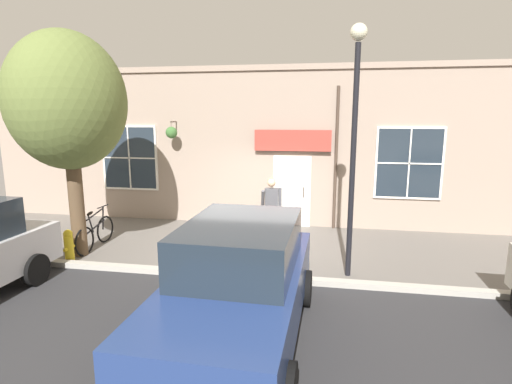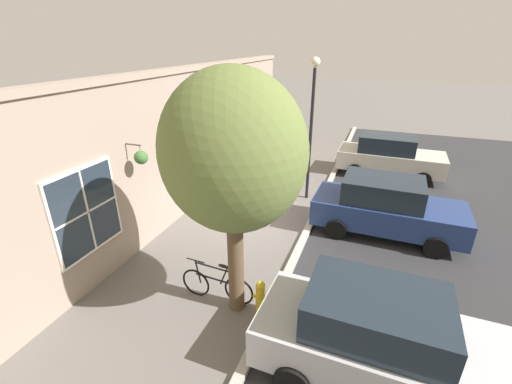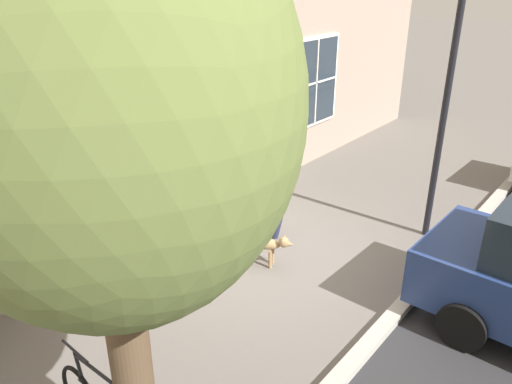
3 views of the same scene
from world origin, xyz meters
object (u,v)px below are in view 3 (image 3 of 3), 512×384
object	(u,v)px
pedestrian_walking	(266,186)
dog_on_leash	(262,243)
street_lamp	(454,49)
street_tree_by_curb	(92,116)

from	to	relation	value
pedestrian_walking	dog_on_leash	distance (m)	1.06
dog_on_leash	street_lamp	size ratio (longest dim) A/B	0.21
dog_on_leash	street_tree_by_curb	bearing A→B (deg)	-68.07
pedestrian_walking	street_lamp	world-z (taller)	street_lamp
pedestrian_walking	street_tree_by_curb	world-z (taller)	street_tree_by_curb
street_tree_by_curb	street_lamp	xyz separation A→B (m)	(0.19, 6.22, -0.26)
pedestrian_walking	dog_on_leash	xyz separation A→B (m)	(0.49, -0.71, -0.61)
pedestrian_walking	street_tree_by_curb	xyz separation A→B (m)	(1.94, -4.32, 2.48)
pedestrian_walking	street_tree_by_curb	size ratio (longest dim) A/B	0.33
pedestrian_walking	street_tree_by_curb	bearing A→B (deg)	-65.81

